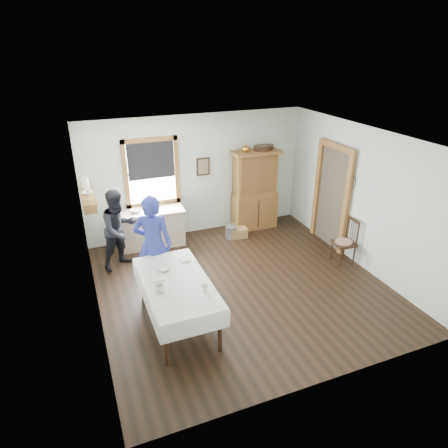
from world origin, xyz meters
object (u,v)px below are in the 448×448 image
object	(u,v)px
pail	(231,232)
wicker_basket	(239,233)
spindle_chair	(344,241)
woman_blue	(154,248)
dining_table	(177,302)
work_counter	(151,228)
china_hutch	(255,190)
figure_dark	(120,232)

from	to	relation	value
pail	wicker_basket	distance (m)	0.18
spindle_chair	woman_blue	xyz separation A→B (m)	(-3.70, 0.44, 0.37)
dining_table	work_counter	bearing A→B (deg)	85.93
china_hutch	dining_table	xyz separation A→B (m)	(-2.67, -2.81, -0.54)
dining_table	pail	xyz separation A→B (m)	(1.93, 2.45, -0.25)
dining_table	wicker_basket	xyz separation A→B (m)	(2.11, 2.42, -0.28)
dining_table	spindle_chair	xyz separation A→B (m)	(3.60, 0.62, 0.08)
pail	spindle_chair	bearing A→B (deg)	-47.59
china_hutch	pail	world-z (taller)	china_hutch
pail	figure_dark	bearing A→B (deg)	-172.57
dining_table	pail	size ratio (longest dim) A/B	6.95
dining_table	pail	bearing A→B (deg)	51.72
figure_dark	woman_blue	bearing A→B (deg)	-94.81
dining_table	figure_dark	world-z (taller)	figure_dark
wicker_basket	woman_blue	distance (m)	2.69
china_hutch	dining_table	size ratio (longest dim) A/B	0.96
dining_table	wicker_basket	world-z (taller)	dining_table
spindle_chair	pail	world-z (taller)	spindle_chair
figure_dark	china_hutch	bearing A→B (deg)	-14.95
wicker_basket	figure_dark	size ratio (longest dim) A/B	0.25
spindle_chair	figure_dark	size ratio (longest dim) A/B	0.63
wicker_basket	work_counter	bearing A→B (deg)	170.06
dining_table	figure_dark	distance (m)	2.22
dining_table	china_hutch	bearing A→B (deg)	46.41
wicker_basket	woman_blue	xyz separation A→B (m)	(-2.21, -1.36, 0.72)
spindle_chair	pail	distance (m)	2.49
work_counter	wicker_basket	distance (m)	1.96
wicker_basket	woman_blue	world-z (taller)	woman_blue
spindle_chair	wicker_basket	bearing A→B (deg)	133.80
spindle_chair	work_counter	bearing A→B (deg)	152.01
dining_table	spindle_chair	size ratio (longest dim) A/B	2.08
work_counter	pail	distance (m)	1.78
dining_table	figure_dark	xyz separation A→B (m)	(-0.54, 2.13, 0.35)
pail	figure_dark	xyz separation A→B (m)	(-2.47, -0.32, 0.60)
work_counter	spindle_chair	world-z (taller)	spindle_chair
work_counter	china_hutch	bearing A→B (deg)	5.06
work_counter	pail	bearing A→B (deg)	-6.19
work_counter	woman_blue	distance (m)	1.77
wicker_basket	figure_dark	world-z (taller)	figure_dark
china_hutch	figure_dark	distance (m)	3.29
work_counter	figure_dark	distance (m)	1.02
china_hutch	spindle_chair	xyz separation A→B (m)	(0.93, -2.19, -0.46)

